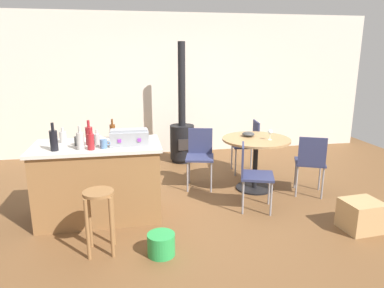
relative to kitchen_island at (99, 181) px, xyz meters
name	(u,v)px	position (x,y,z in m)	size (l,w,h in m)	color
ground_plane	(199,203)	(1.26, 0.17, -0.46)	(8.80, 8.80, 0.00)	brown
back_wall	(173,85)	(1.26, 2.82, 0.89)	(8.00, 0.10, 2.70)	beige
kitchen_island	(99,181)	(0.00, 0.00, 0.00)	(1.47, 0.77, 0.92)	olive
wooden_stool	(99,210)	(0.06, -0.81, 0.00)	(0.30, 0.30, 0.65)	olive
dining_table	(256,151)	(2.16, 0.53, 0.12)	(0.97, 0.97, 0.77)	black
folding_chair_near	(311,160)	(2.83, 0.16, 0.05)	(0.53, 0.53, 0.86)	navy
folding_chair_far	(248,142)	(2.32, 1.28, 0.06)	(0.44, 0.44, 0.87)	navy
folding_chair_left	(200,153)	(1.40, 0.79, 0.05)	(0.48, 0.48, 0.87)	navy
folding_chair_right	(252,172)	(1.87, -0.12, 0.04)	(0.51, 0.51, 0.85)	navy
wood_stove	(182,134)	(1.33, 2.08, 0.06)	(0.44, 0.45, 2.15)	black
toolbox	(129,137)	(0.38, -0.08, 0.54)	(0.44, 0.26, 0.18)	gray
bottle_0	(97,139)	(0.02, -0.06, 0.53)	(0.06, 0.06, 0.19)	#B7B2AD
bottle_1	(113,131)	(0.18, 0.28, 0.55)	(0.07, 0.07, 0.24)	#603314
bottle_2	(91,141)	(-0.04, -0.23, 0.55)	(0.08, 0.08, 0.25)	maroon
bottle_3	(63,137)	(-0.39, 0.16, 0.53)	(0.08, 0.08, 0.18)	#B7B2AD
bottle_4	(80,140)	(-0.15, -0.20, 0.56)	(0.08, 0.08, 0.26)	#B7B2AD
bottle_5	(54,140)	(-0.42, -0.20, 0.57)	(0.08, 0.08, 0.31)	black
bottle_6	(89,135)	(-0.07, 0.00, 0.57)	(0.08, 0.08, 0.29)	maroon
cup_0	(78,141)	(-0.20, -0.01, 0.51)	(0.11, 0.07, 0.11)	#383838
cup_1	(95,137)	(-0.02, 0.16, 0.50)	(0.11, 0.07, 0.09)	white
cup_2	(104,144)	(0.10, -0.20, 0.51)	(0.11, 0.08, 0.10)	#4C7099
wine_glass	(270,132)	(2.32, 0.43, 0.41)	(0.07, 0.07, 0.14)	silver
serving_bowl	(248,134)	(2.09, 0.68, 0.34)	(0.18, 0.18, 0.07)	#383838
cardboard_box	(361,215)	(2.91, -0.87, -0.29)	(0.41, 0.36, 0.34)	tan
plastic_bucket	(161,244)	(0.64, -0.97, -0.35)	(0.28, 0.28, 0.22)	green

